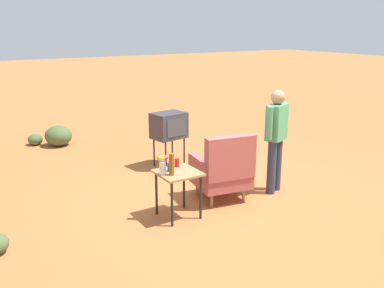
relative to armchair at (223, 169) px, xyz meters
The scene contains 11 objects.
ground_plane 0.51m from the armchair, 159.48° to the left, with size 60.00×60.00×0.00m, color #AD6033.
armchair is the anchor object (origin of this frame).
side_table 0.88m from the armchair, ahead, with size 0.56×0.56×0.66m.
tv_on_stand 1.90m from the armchair, 93.01° to the right, with size 0.66×0.53×1.03m.
person_standing 1.02m from the armchair, behind, with size 0.54×0.34×1.64m.
soda_can_red 0.80m from the armchair, ahead, with size 0.07×0.07×0.12m, color red.
bottle_tall_amber 1.07m from the armchair, 11.80° to the left, with size 0.07×0.07×0.30m, color brown.
soda_can_blue 0.98m from the armchair, ahead, with size 0.07×0.07×0.12m, color blue.
flower_vase 1.14m from the armchair, ahead, with size 0.14×0.10×0.27m.
shrub_far 5.08m from the armchair, 69.97° to the right, with size 0.32×0.32×0.25m, color #475B33.
shrub_lone 4.62m from the armchair, 73.58° to the right, with size 0.59×0.59×0.45m, color #475B33.
Camera 1 is at (3.72, 4.90, 2.59)m, focal length 40.13 mm.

